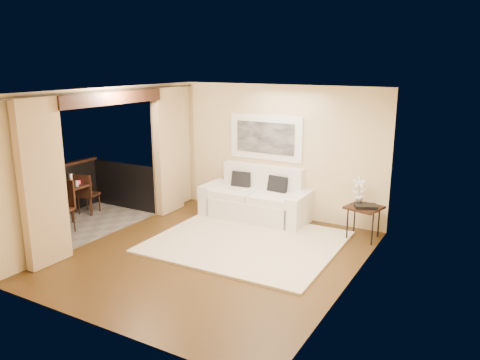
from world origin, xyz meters
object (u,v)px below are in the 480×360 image
Objects in this scene: balcony_chair_far at (86,191)px; ice_bucket at (70,178)px; orchid at (359,190)px; balcony_chair_near at (62,203)px; sofa at (257,200)px; side_table at (364,209)px; bistro_table at (72,189)px.

ice_bucket is (-0.27, -0.14, 0.29)m from balcony_chair_far.
balcony_chair_near is (-4.86, -2.58, -0.29)m from orchid.
side_table is (2.23, -0.10, 0.18)m from sofa.
sofa reaches higher than side_table.
orchid is 5.73m from bistro_table.
ice_bucket reaches higher than bistro_table.
balcony_chair_near is (-2.77, -2.56, 0.21)m from sofa.
side_table is at bearing 10.82° from balcony_chair_near.
ice_bucket is (-0.72, 0.84, 0.21)m from balcony_chair_near.
orchid is (2.09, 0.02, 0.50)m from sofa.
balcony_chair_near is (0.45, -0.98, 0.08)m from balcony_chair_far.
sofa is at bearing 29.35° from bistro_table.
orchid is at bearing -178.28° from balcony_chair_far.
bistro_table is (-3.31, -1.86, 0.24)m from sofa.
balcony_chair_near is at bearing -153.79° from side_table.
sofa is 11.03× the size of ice_bucket.
sofa reaches higher than bistro_table.
side_table is 0.98× the size of bistro_table.
ice_bucket is at bearing -162.67° from orchid.
balcony_chair_near is (-5.00, -2.46, 0.02)m from side_table.
orchid is 0.74× the size of bistro_table.
balcony_chair_far is (-5.31, -1.60, -0.37)m from orchid.
orchid is at bearing 19.20° from bistro_table.
balcony_chair_far is (-5.45, -1.48, -0.06)m from side_table.
side_table is 0.78× the size of balcony_chair_far.
ice_bucket is at bearing 115.27° from balcony_chair_near.
orchid is 5.56m from balcony_chair_far.
ice_bucket reaches higher than side_table.
balcony_chair_near reaches higher than side_table.
orchid is 0.51× the size of balcony_chair_near.
sofa is 2.53× the size of balcony_chair_far.
balcony_chair_far reaches higher than bistro_table.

